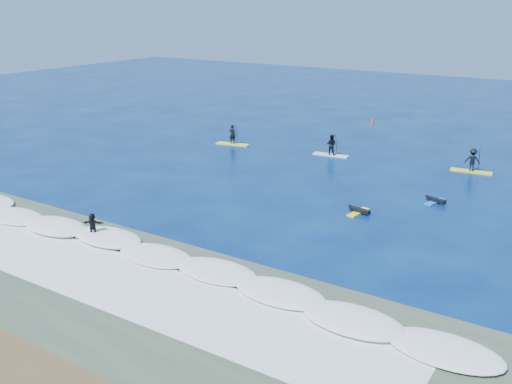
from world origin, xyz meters
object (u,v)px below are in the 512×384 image
Objects in this scene: sup_paddler_right at (472,161)px; wave_surfer at (93,226)px; sup_paddler_left at (232,137)px; prone_paddler_far at (435,201)px; sup_paddler_center at (331,146)px; marker_buoy at (373,121)px; prone_paddler_near at (359,211)px.

sup_paddler_right reaches higher than wave_surfer.
sup_paddler_left is 1.65× the size of prone_paddler_far.
sup_paddler_left is 24.66m from wave_surfer.
sup_paddler_center is 1.62× the size of prone_paddler_far.
wave_surfer is 40.63m from marker_buoy.
prone_paddler_near is at bearing -70.22° from marker_buoy.
wave_surfer is (-15.79, -26.67, -0.08)m from sup_paddler_right.
sup_paddler_center is 1.62× the size of wave_surfer.
wave_surfer is at bearing -87.09° from sup_paddler_left.
prone_paddler_near is 17.20m from wave_surfer.
prone_paddler_near is (8.04, -12.61, -0.72)m from sup_paddler_center.
sup_paddler_right reaches higher than marker_buoy.
marker_buoy is (-14.18, 13.92, -0.60)m from sup_paddler_right.
sup_paddler_center reaches higher than prone_paddler_far.
wave_surfer is (6.40, -23.81, 0.10)m from sup_paddler_left.
marker_buoy is (-10.07, 27.99, 0.16)m from prone_paddler_near.
prone_paddler_near is (-4.11, -14.06, -0.76)m from sup_paddler_right.
sup_paddler_left is 22.38m from sup_paddler_right.
prone_paddler_near is 29.74m from marker_buoy.
sup_paddler_right is 31.00m from wave_surfer.
wave_surfer reaches higher than prone_paddler_near.
sup_paddler_center is 12.24m from sup_paddler_right.
wave_surfer is at bearing 146.82° from prone_paddler_near.
prone_paddler_far is 23.31m from wave_surfer.
wave_surfer is 2.90× the size of marker_buoy.
sup_paddler_center is 14.11m from prone_paddler_far.
sup_paddler_left reaches higher than prone_paddler_near.
sup_paddler_left is at bearing 89.86° from prone_paddler_far.
sup_paddler_right is 1.64× the size of prone_paddler_far.
sup_paddler_left reaches higher than sup_paddler_center.
sup_paddler_left is at bearing 77.97° from wave_surfer.
sup_paddler_center is at bearing -179.63° from sup_paddler_right.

